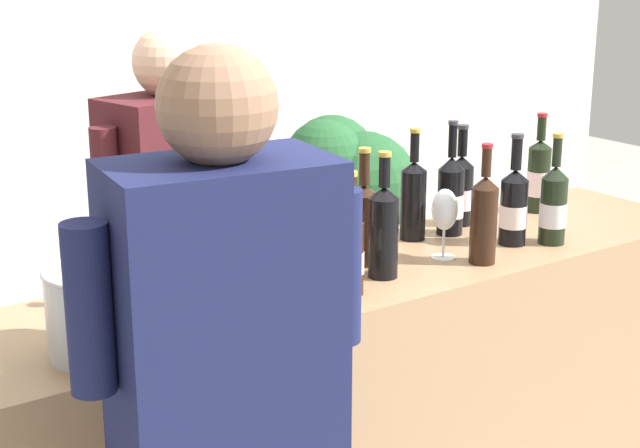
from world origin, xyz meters
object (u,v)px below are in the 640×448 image
(wine_bottle_8, at_px, (350,251))
(wine_bottle_2, at_px, (175,265))
(wine_bottle_3, at_px, (364,221))
(wine_bottle_11, at_px, (384,229))
(potted_shrub, at_px, (339,206))
(wine_bottle_1, at_px, (553,205))
(wine_bottle_9, at_px, (451,196))
(wine_glass, at_px, (445,212))
(wine_bottle_6, at_px, (461,190))
(wine_bottle_0, at_px, (514,206))
(wine_bottle_4, at_px, (484,217))
(person_server, at_px, (178,287))
(wine_bottle_7, at_px, (539,176))
(ice_bucket, at_px, (101,310))
(wine_bottle_10, at_px, (236,231))
(wine_bottle_5, at_px, (413,198))

(wine_bottle_8, bearing_deg, wine_bottle_2, 159.72)
(wine_bottle_3, height_order, wine_bottle_11, wine_bottle_11)
(wine_bottle_3, distance_m, potted_shrub, 1.54)
(wine_bottle_1, height_order, wine_bottle_2, wine_bottle_1)
(wine_bottle_9, bearing_deg, wine_glass, -136.27)
(wine_bottle_6, distance_m, potted_shrub, 1.21)
(wine_bottle_0, xyz_separation_m, wine_bottle_4, (-0.20, -0.08, 0.02))
(person_server, bearing_deg, wine_bottle_6, -33.69)
(wine_bottle_1, relative_size, wine_bottle_9, 0.94)
(wine_bottle_6, bearing_deg, wine_bottle_7, -6.18)
(potted_shrub, bearing_deg, wine_bottle_8, -125.04)
(wine_bottle_8, xyz_separation_m, wine_glass, (0.39, 0.08, 0.02))
(wine_bottle_4, relative_size, ice_bucket, 1.40)
(wine_bottle_2, height_order, ice_bucket, wine_bottle_2)
(wine_bottle_7, bearing_deg, wine_glass, -161.84)
(wine_bottle_8, height_order, ice_bucket, wine_bottle_8)
(wine_bottle_10, height_order, person_server, person_server)
(wine_bottle_5, bearing_deg, person_server, 134.53)
(wine_bottle_7, height_order, wine_bottle_8, wine_bottle_7)
(ice_bucket, bearing_deg, wine_bottle_8, -0.88)
(wine_bottle_3, bearing_deg, wine_bottle_4, -32.54)
(wine_bottle_0, relative_size, wine_bottle_7, 1.01)
(wine_bottle_7, relative_size, wine_bottle_8, 1.02)
(wine_bottle_2, bearing_deg, wine_bottle_7, 4.92)
(potted_shrub, bearing_deg, wine_bottle_6, -106.53)
(wine_bottle_6, bearing_deg, potted_shrub, 73.47)
(wine_glass, bearing_deg, wine_bottle_9, 43.73)
(wine_bottle_10, distance_m, wine_bottle_11, 0.40)
(wine_bottle_8, bearing_deg, wine_bottle_7, 15.64)
(wine_bottle_0, height_order, wine_bottle_2, wine_bottle_0)
(wine_bottle_11, bearing_deg, wine_bottle_3, 80.49)
(wine_bottle_3, distance_m, person_server, 0.77)
(wine_bottle_10, bearing_deg, wine_bottle_11, -36.18)
(wine_bottle_0, distance_m, wine_bottle_7, 0.39)
(wine_bottle_3, bearing_deg, wine_bottle_6, 15.89)
(wine_glass, bearing_deg, wine_bottle_0, -3.69)
(wine_bottle_3, relative_size, wine_bottle_6, 1.04)
(wine_bottle_9, height_order, person_server, person_server)
(wine_bottle_5, relative_size, wine_bottle_8, 1.05)
(ice_bucket, relative_size, person_server, 0.15)
(wine_bottle_2, bearing_deg, ice_bucket, -150.23)
(wine_bottle_0, height_order, wine_bottle_8, wine_bottle_0)
(wine_bottle_8, distance_m, person_server, 0.88)
(wine_bottle_3, relative_size, person_server, 0.20)
(wine_bottle_3, xyz_separation_m, wine_bottle_7, (0.81, 0.11, -0.00))
(wine_bottle_5, bearing_deg, ice_bucket, -166.63)
(wine_bottle_6, bearing_deg, wine_bottle_8, -155.08)
(wine_bottle_0, xyz_separation_m, wine_bottle_5, (-0.21, 0.21, 0.01))
(wine_bottle_7, xyz_separation_m, person_server, (-1.07, 0.54, -0.33))
(wine_bottle_4, distance_m, wine_bottle_5, 0.29)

